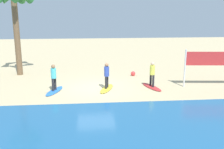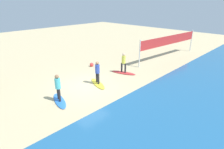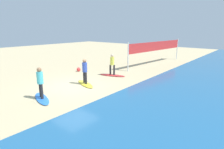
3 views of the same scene
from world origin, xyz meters
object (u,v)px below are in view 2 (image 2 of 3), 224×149
object	(u,v)px
surfboard_blue	(60,101)
surfboard_red	(123,73)
volleyball_net	(170,41)
surfer_blue	(58,86)
beach_ball	(92,65)
surfer_yellow	(97,71)
surfboard_yellow	(98,84)
surfer_red	(124,61)

from	to	relation	value
surfboard_blue	surfboard_red	bearing A→B (deg)	111.44
surfboard_blue	volleyball_net	xyz separation A→B (m)	(-12.92, 0.13, 1.74)
surfer_blue	volleyball_net	bearing A→B (deg)	179.43
beach_ball	surfer_yellow	bearing A→B (deg)	55.70
surfer_yellow	volleyball_net	bearing A→B (deg)	177.98
surfboard_yellow	surfboard_blue	xyz separation A→B (m)	(3.29, 0.21, 0.00)
surfboard_blue	surfer_blue	xyz separation A→B (m)	(0.00, 0.00, 0.99)
surfboard_yellow	surfboard_blue	size ratio (longest dim) A/B	1.00
surfer_red	surfboard_blue	bearing A→B (deg)	2.93
surfboard_red	surfboard_yellow	xyz separation A→B (m)	(2.98, 0.11, 0.00)
surfer_red	surfboard_yellow	distance (m)	3.14
beach_ball	surfboard_blue	bearing A→B (deg)	32.57
surfboard_yellow	surfer_blue	world-z (taller)	surfer_blue
surfer_blue	beach_ball	bearing A→B (deg)	-147.43
surfer_yellow	beach_ball	distance (m)	4.15
surfboard_blue	volleyball_net	distance (m)	13.03
surfboard_blue	surfer_red	bearing A→B (deg)	111.44
surfboard_red	surfer_blue	xyz separation A→B (m)	(6.27, 0.32, 0.99)
surfboard_yellow	surfer_yellow	size ratio (longest dim) A/B	1.28
surfer_red	surfboard_yellow	xyz separation A→B (m)	(2.98, 0.11, -0.99)
surfboard_red	surfboard_yellow	bearing A→B (deg)	-106.18
surfer_yellow	beach_ball	bearing A→B (deg)	-124.30
surfboard_yellow	surfboard_blue	bearing A→B (deg)	-66.10
surfboard_yellow	surfer_blue	bearing A→B (deg)	-66.10
volleyball_net	beach_ball	distance (m)	8.37
surfer_yellow	surfboard_yellow	bearing A→B (deg)	26.57
surfer_red	surfer_yellow	xyz separation A→B (m)	(2.98, 0.11, 0.00)
surfboard_blue	surfer_blue	size ratio (longest dim) A/B	1.28
surfer_yellow	beach_ball	xyz separation A→B (m)	(-2.29, -3.35, -0.86)
volleyball_net	beach_ball	world-z (taller)	volleyball_net
surfboard_red	surfboard_blue	xyz separation A→B (m)	(6.27, 0.32, 0.00)
surfer_red	beach_ball	xyz separation A→B (m)	(0.69, -3.24, -0.86)
surfboard_red	surfer_blue	world-z (taller)	surfer_blue
surfer_red	beach_ball	bearing A→B (deg)	-78.01
surfer_yellow	volleyball_net	world-z (taller)	volleyball_net
surfer_yellow	surfboard_blue	world-z (taller)	surfer_yellow
surfboard_yellow	beach_ball	world-z (taller)	beach_ball
surfer_yellow	surfboard_red	bearing A→B (deg)	-177.89
surfer_red	beach_ball	distance (m)	3.43
surfer_yellow	surfboard_blue	bearing A→B (deg)	3.66
surfboard_blue	surfer_blue	world-z (taller)	surfer_blue
volleyball_net	surfer_yellow	bearing A→B (deg)	-2.02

